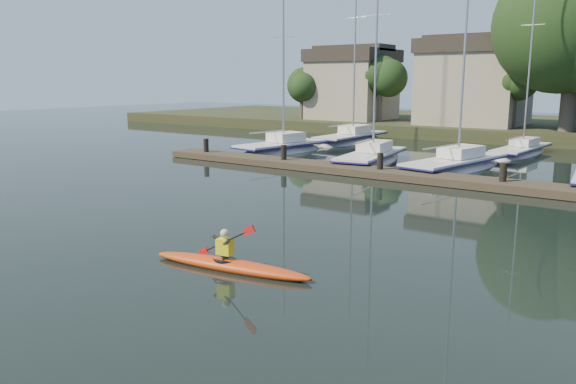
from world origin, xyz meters
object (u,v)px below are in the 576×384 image
Objects in this scene: sailboat_2 at (455,174)px; sailboat_1 at (371,167)px; dock at (437,178)px; sailboat_5 at (351,145)px; sailboat_6 at (521,157)px; kayak at (229,263)px; sailboat_0 at (281,156)px.

sailboat_1 is at bearing -166.35° from sailboat_2.
sailboat_1 reaches higher than dock.
sailboat_1 is 11.20m from sailboat_5.
sailboat_6 is (1.30, 8.90, 0.03)m from sailboat_2.
dock is (-0.24, 15.14, 0.02)m from kayak.
sailboat_5 reaches higher than sailboat_6.
sailboat_5 is (-11.93, 13.05, -0.41)m from dock.
kayak is at bearing -81.41° from sailboat_1.
kayak is 28.21m from sailboat_6.
sailboat_5 reaches higher than sailboat_2.
sailboat_0 is (-12.91, 19.93, -0.40)m from kayak.
sailboat_1 reaches higher than kayak.
sailboat_2 reaches higher than sailboat_0.
sailboat_0 is at bearing -144.17° from sailboat_6.
sailboat_1 is (-5.47, 3.90, -0.40)m from dock.
sailboat_0 is 0.91× the size of sailboat_1.
sailboat_5 is at bearing 132.43° from dock.
sailboat_0 is at bearing 159.30° from dock.
dock is 4.22m from sailboat_2.
sailboat_1 is 11.06m from sailboat_6.
kayak is 0.14× the size of dock.
sailboat_0 reaches higher than dock.
dock is 13.08m from sailboat_6.
sailboat_5 is (-6.46, 9.15, -0.01)m from sailboat_1.
sailboat_0 is at bearing -172.31° from sailboat_2.
sailboat_1 is 0.92× the size of sailboat_2.
sailboat_1 is at bearing 144.49° from dock.
sailboat_2 is at bearing -94.12° from sailboat_6.
sailboat_1 is 0.89× the size of sailboat_5.
kayak is at bearing -48.81° from sailboat_0.
sailboat_0 is 12.13m from sailboat_2.
kayak is 0.35× the size of sailboat_0.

